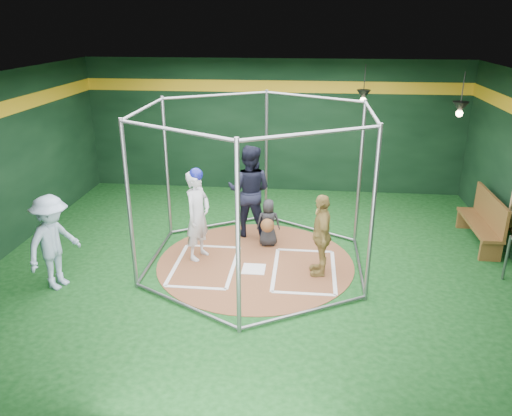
# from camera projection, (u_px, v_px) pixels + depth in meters

# --- Properties ---
(room_shell) EXTENTS (10.10, 9.10, 3.53)m
(room_shell) POSITION_uv_depth(u_px,v_px,m) (255.00, 176.00, 9.08)
(room_shell) COLOR #0C3610
(room_shell) RESTS_ON ground
(clay_disc) EXTENTS (3.80, 3.80, 0.01)m
(clay_disc) POSITION_uv_depth(u_px,v_px,m) (255.00, 262.00, 9.70)
(clay_disc) COLOR brown
(clay_disc) RESTS_ON ground
(home_plate) EXTENTS (0.43, 0.43, 0.01)m
(home_plate) POSITION_uv_depth(u_px,v_px,m) (254.00, 269.00, 9.42)
(home_plate) COLOR white
(home_plate) RESTS_ON clay_disc
(batter_box_left) EXTENTS (1.17, 1.77, 0.01)m
(batter_box_left) POSITION_uv_depth(u_px,v_px,m) (205.00, 265.00, 9.56)
(batter_box_left) COLOR white
(batter_box_left) RESTS_ON clay_disc
(batter_box_right) EXTENTS (1.17, 1.77, 0.01)m
(batter_box_right) POSITION_uv_depth(u_px,v_px,m) (304.00, 270.00, 9.37)
(batter_box_right) COLOR white
(batter_box_right) RESTS_ON clay_disc
(batting_cage) EXTENTS (4.05, 4.67, 3.00)m
(batting_cage) POSITION_uv_depth(u_px,v_px,m) (255.00, 190.00, 9.17)
(batting_cage) COLOR gray
(batting_cage) RESTS_ON ground
(pendant_lamp_near) EXTENTS (0.34, 0.34, 0.90)m
(pendant_lamp_near) POSITION_uv_depth(u_px,v_px,m) (363.00, 95.00, 11.85)
(pendant_lamp_near) COLOR black
(pendant_lamp_near) RESTS_ON room_shell
(pendant_lamp_far) EXTENTS (0.34, 0.34, 0.90)m
(pendant_lamp_far) POSITION_uv_depth(u_px,v_px,m) (460.00, 108.00, 10.19)
(pendant_lamp_far) COLOR black
(pendant_lamp_far) RESTS_ON room_shell
(batter_figure) EXTENTS (0.63, 0.75, 1.84)m
(batter_figure) POSITION_uv_depth(u_px,v_px,m) (198.00, 214.00, 9.58)
(batter_figure) COLOR silver
(batter_figure) RESTS_ON clay_disc
(visitor_leopard) EXTENTS (0.44, 0.93, 1.54)m
(visitor_leopard) POSITION_uv_depth(u_px,v_px,m) (321.00, 235.00, 9.02)
(visitor_leopard) COLOR tan
(visitor_leopard) RESTS_ON clay_disc
(catcher_figure) EXTENTS (0.52, 0.57, 1.00)m
(catcher_figure) POSITION_uv_depth(u_px,v_px,m) (268.00, 223.00, 10.24)
(catcher_figure) COLOR black
(catcher_figure) RESTS_ON clay_disc
(umpire) EXTENTS (1.06, 0.88, 1.99)m
(umpire) POSITION_uv_depth(u_px,v_px,m) (249.00, 191.00, 10.62)
(umpire) COLOR black
(umpire) RESTS_ON clay_disc
(bystander_blue) EXTENTS (0.95, 1.24, 1.70)m
(bystander_blue) POSITION_uv_depth(u_px,v_px,m) (53.00, 242.00, 8.55)
(bystander_blue) COLOR #9EB7D1
(bystander_blue) RESTS_ON ground
(dugout_bench) EXTENTS (0.43, 1.85, 1.08)m
(dugout_bench) POSITION_uv_depth(u_px,v_px,m) (484.00, 219.00, 10.34)
(dugout_bench) COLOR brown
(dugout_bench) RESTS_ON ground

